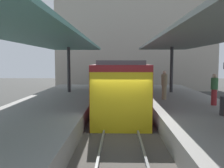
# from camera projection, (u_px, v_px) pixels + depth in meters

# --- Properties ---
(ground_plane) EXTENTS (80.00, 80.00, 0.00)m
(ground_plane) POSITION_uv_depth(u_px,v_px,m) (121.00, 134.00, 11.40)
(ground_plane) COLOR #383835
(platform_left) EXTENTS (4.40, 28.00, 1.00)m
(platform_left) POSITION_uv_depth(u_px,v_px,m) (36.00, 123.00, 11.45)
(platform_left) COLOR gray
(platform_left) RESTS_ON ground_plane
(platform_right) EXTENTS (4.40, 28.00, 1.00)m
(platform_right) POSITION_uv_depth(u_px,v_px,m) (207.00, 124.00, 11.26)
(platform_right) COLOR gray
(platform_right) RESTS_ON ground_plane
(track_ballast) EXTENTS (3.20, 28.00, 0.20)m
(track_ballast) POSITION_uv_depth(u_px,v_px,m) (121.00, 132.00, 11.39)
(track_ballast) COLOR #4C4742
(track_ballast) RESTS_ON ground_plane
(rail_near_side) EXTENTS (0.08, 28.00, 0.14)m
(rail_near_side) POSITION_uv_depth(u_px,v_px,m) (105.00, 128.00, 11.39)
(rail_near_side) COLOR slate
(rail_near_side) RESTS_ON track_ballast
(rail_far_side) EXTENTS (0.08, 28.00, 0.14)m
(rail_far_side) POSITION_uv_depth(u_px,v_px,m) (137.00, 129.00, 11.36)
(rail_far_side) COLOR slate
(rail_far_side) RESTS_ON track_ballast
(commuter_train) EXTENTS (2.78, 11.12, 3.10)m
(commuter_train) POSITION_uv_depth(u_px,v_px,m) (120.00, 86.00, 16.23)
(commuter_train) COLOR maroon
(commuter_train) RESTS_ON track_ballast
(canopy_left) EXTENTS (4.18, 21.00, 3.49)m
(canopy_left) POSITION_uv_depth(u_px,v_px,m) (43.00, 39.00, 12.52)
(canopy_left) COLOR #333335
(canopy_left) RESTS_ON platform_left
(canopy_right) EXTENTS (4.18, 21.00, 3.50)m
(canopy_right) POSITION_uv_depth(u_px,v_px,m) (199.00, 38.00, 12.32)
(canopy_right) COLOR #333335
(canopy_right) RESTS_ON platform_right
(passenger_near_bench) EXTENTS (0.36, 0.36, 1.72)m
(passenger_near_bench) POSITION_uv_depth(u_px,v_px,m) (164.00, 84.00, 15.19)
(passenger_near_bench) COLOR #998460
(passenger_near_bench) RESTS_ON platform_right
(passenger_far_end) EXTENTS (0.36, 0.36, 1.63)m
(passenger_far_end) POSITION_uv_depth(u_px,v_px,m) (214.00, 89.00, 13.12)
(passenger_far_end) COLOR maroon
(passenger_far_end) RESTS_ON platform_right
(station_building_backdrop) EXTENTS (18.00, 6.00, 11.00)m
(station_building_backdrop) POSITION_uv_depth(u_px,v_px,m) (135.00, 43.00, 30.80)
(station_building_backdrop) COLOR #A89E8E
(station_building_backdrop) RESTS_ON ground_plane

